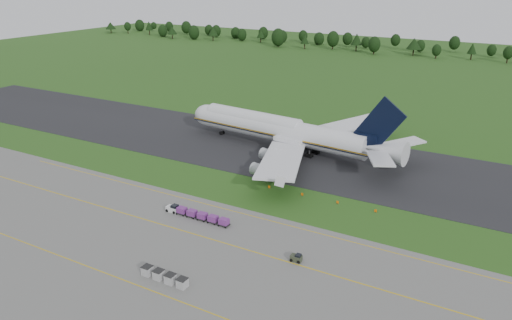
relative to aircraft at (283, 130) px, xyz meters
The scene contains 10 objects.
ground 32.12m from the aircraft, 74.79° to the right, with size 600.00×600.00×0.00m, color #244D17.
apron 65.30m from the aircraft, 82.67° to the right, with size 300.00×52.00×0.06m, color #62625D.
taxiway 10.25m from the aircraft, 17.03° to the right, with size 300.00×40.00×0.08m, color black.
apron_markings 58.37m from the aircraft, 81.79° to the right, with size 300.00×30.20×0.01m.
tree_line 188.81m from the aircraft, 85.47° to the left, with size 529.03×23.36×11.67m.
aircraft is the anchor object (origin of this frame).
baggage_train 47.33m from the aircraft, 85.42° to the right, with size 15.12×1.60×1.54m.
utility_cart 59.04m from the aircraft, 61.22° to the right, with size 2.02×1.37×1.08m.
uld_row 68.66m from the aircraft, 79.69° to the right, with size 8.79×1.59×1.57m.
edge_markers 34.75m from the aircraft, 49.81° to the right, with size 25.66×0.30×0.60m.
Camera 1 is at (50.58, -89.45, 46.96)m, focal length 35.00 mm.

